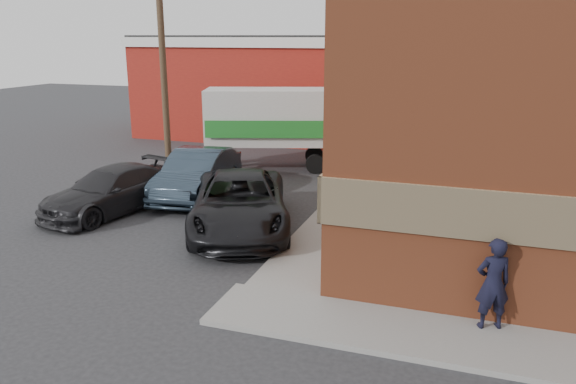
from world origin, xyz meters
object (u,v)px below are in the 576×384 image
Objects in this scene: warehouse at (289,86)px; utility_pole at (163,58)px; man at (493,284)px; suv_b at (112,190)px; sedan at (197,174)px; box_truck at (285,123)px; suv_a at (240,203)px.

utility_pole reaches higher than warehouse.
suv_b is at bearing -41.73° from man.
man reaches higher than suv_b.
sedan reaches higher than suv_b.
box_truck is at bearing 33.16° from utility_pole.
utility_pole reaches higher than suv_b.
suv_b is at bearing -131.15° from box_truck.
utility_pole reaches higher than box_truck.
warehouse is 3.19× the size of sedan.
man is 0.36× the size of sedan.
suv_a is at bearing -43.86° from utility_pole.
sedan is 0.86× the size of suv_a.
suv_b is (-1.80, -2.52, -0.11)m from sedan.
warehouse is 3.25× the size of suv_b.
man is 8.04m from suv_a.
sedan is (1.12, -13.47, -1.97)m from warehouse.
suv_b is at bearing -92.43° from warehouse.
warehouse is 2.26× the size of box_truck.
suv_b is (0.82, -5.00, -4.02)m from utility_pole.
suv_a is 4.66m from suv_b.
sedan is 5.51m from box_truck.
warehouse reaches higher than sedan.
man is 0.37× the size of suv_b.
utility_pole is 15.96m from man.
warehouse is 16.86m from suv_a.
utility_pole is at bearing 113.75° from suv_a.
box_truck is at bearing -72.37° from warehouse.
box_truck is (-8.33, 11.95, 0.93)m from man.
utility_pole is at bearing 112.91° from suv_b.
warehouse is 23.09m from man.
man is at bearing -41.64° from sedan.
sedan is (-9.84, 6.78, -0.20)m from man.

